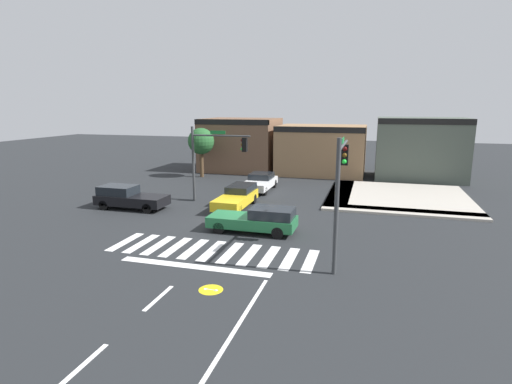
# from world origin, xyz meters

# --- Properties ---
(ground_plane) EXTENTS (120.00, 120.00, 0.00)m
(ground_plane) POSITION_xyz_m (0.00, 0.00, 0.00)
(ground_plane) COLOR #232628
(crosswalk_near) EXTENTS (9.78, 2.81, 0.01)m
(crosswalk_near) POSITION_xyz_m (0.00, -4.50, 0.00)
(crosswalk_near) COLOR silver
(crosswalk_near) RESTS_ON ground_plane
(lane_markings) EXTENTS (6.80, 18.75, 0.01)m
(lane_markings) POSITION_xyz_m (1.16, -11.43, 0.00)
(lane_markings) COLOR white
(lane_markings) RESTS_ON ground_plane
(bike_detector_marking) EXTENTS (0.92, 0.92, 0.01)m
(bike_detector_marking) POSITION_xyz_m (1.54, -8.38, 0.00)
(bike_detector_marking) COLOR yellow
(bike_detector_marking) RESTS_ON ground_plane
(curb_corner_northeast) EXTENTS (10.00, 10.60, 0.15)m
(curb_corner_northeast) POSITION_xyz_m (8.49, 9.42, 0.07)
(curb_corner_northeast) COLOR #B2AA9E
(curb_corner_northeast) RESTS_ON ground_plane
(storefront_row) EXTENTS (25.06, 6.48, 5.59)m
(storefront_row) POSITION_xyz_m (2.01, 18.97, 2.63)
(storefront_row) COLOR brown
(storefront_row) RESTS_ON ground_plane
(traffic_signal_northwest) EXTENTS (4.31, 0.32, 5.26)m
(traffic_signal_northwest) POSITION_xyz_m (-3.45, 4.95, 3.52)
(traffic_signal_northwest) COLOR #383A3D
(traffic_signal_northwest) RESTS_ON ground_plane
(traffic_signal_southeast) EXTENTS (0.32, 4.46, 5.51)m
(traffic_signal_southeast) POSITION_xyz_m (5.78, -4.04, 3.76)
(traffic_signal_southeast) COLOR #383A3D
(traffic_signal_southeast) RESTS_ON ground_plane
(car_yellow) EXTENTS (1.76, 4.80, 1.37)m
(car_yellow) POSITION_xyz_m (-1.51, 3.73, 0.72)
(car_yellow) COLOR gold
(car_yellow) RESTS_ON ground_plane
(car_black) EXTENTS (4.69, 1.87, 1.48)m
(car_black) POSITION_xyz_m (-8.34, 1.52, 0.75)
(car_black) COLOR black
(car_black) RESTS_ON ground_plane
(car_white) EXTENTS (1.94, 4.60, 1.32)m
(car_white) POSITION_xyz_m (-1.55, 9.55, 0.68)
(car_white) COLOR white
(car_white) RESTS_ON ground_plane
(car_green) EXTENTS (4.71, 1.84, 1.39)m
(car_green) POSITION_xyz_m (1.29, -1.13, 0.71)
(car_green) COLOR #1E6638
(car_green) RESTS_ON ground_plane
(roadside_tree) EXTENTS (2.46, 2.46, 4.63)m
(roadside_tree) POSITION_xyz_m (-8.50, 14.00, 3.35)
(roadside_tree) COLOR #4C3823
(roadside_tree) RESTS_ON ground_plane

